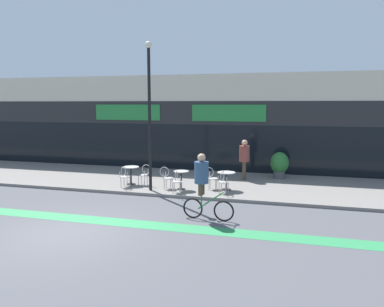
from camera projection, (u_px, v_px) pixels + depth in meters
ground_plane at (67, 233)px, 10.47m from camera, size 120.00×120.00×0.00m
sidewalk_slab at (158, 180)px, 17.39m from camera, size 40.00×5.50×0.12m
storefront_facade at (187, 122)px, 21.56m from camera, size 40.00×4.06×5.09m
bike_lane_stripe at (91, 220)px, 11.66m from camera, size 36.00×0.70×0.01m
bistro_table_0 at (131, 172)px, 16.13m from camera, size 0.71×0.71×0.77m
bistro_table_1 at (181, 177)px, 15.18m from camera, size 0.62×0.62×0.76m
bistro_table_2 at (226, 177)px, 15.10m from camera, size 0.73×0.73×0.73m
cafe_chair_0_near at (125, 175)px, 15.54m from camera, size 0.41×0.58×0.90m
cafe_chair_0_side at (144, 173)px, 15.97m from camera, size 0.58×0.41×0.90m
cafe_chair_1_near at (177, 180)px, 14.58m from camera, size 0.44×0.60×0.90m
cafe_chair_1_side at (167, 176)px, 15.34m from camera, size 0.58×0.42×0.90m
cafe_chair_2_near at (223, 180)px, 14.51m from camera, size 0.45×0.60×0.90m
cafe_chair_2_side at (211, 177)px, 15.26m from camera, size 0.58×0.42×0.90m
planter_pot at (279, 164)px, 17.45m from camera, size 0.85×0.85×1.24m
lamp_post at (149, 107)px, 14.69m from camera, size 0.26×0.26×5.85m
cyclist_0 at (203, 181)px, 11.56m from camera, size 1.65×0.52×2.07m
pedestrian_near_end at (244, 156)px, 17.11m from camera, size 0.49×0.49×1.83m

